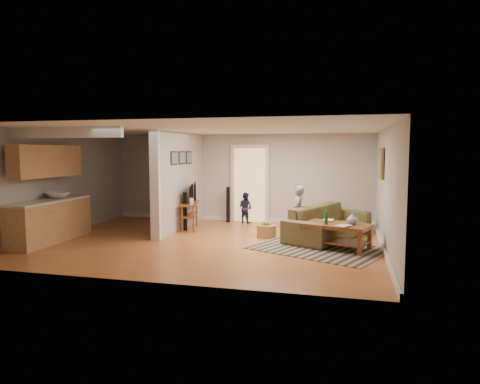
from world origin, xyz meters
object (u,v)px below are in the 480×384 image
object	(u,v)px
toddler	(245,223)
toy_basket	(266,230)
speaker_right	(228,204)
child	(298,238)
coffee_table	(338,229)
speaker_left	(185,211)
tv_console	(190,205)
sofa	(329,238)

from	to	relation	value
toddler	toy_basket	bearing A→B (deg)	141.08
speaker_right	child	world-z (taller)	speaker_right
coffee_table	toddler	distance (m)	3.75
speaker_left	speaker_right	distance (m)	1.66
speaker_left	child	xyz separation A→B (m)	(2.90, -0.33, -0.49)
coffee_table	tv_console	xyz separation A→B (m)	(-3.76, 1.36, 0.22)
speaker_left	toy_basket	xyz separation A→B (m)	(2.18, -0.37, -0.32)
speaker_right	speaker_left	bearing A→B (deg)	-124.47
speaker_left	child	distance (m)	2.96
toy_basket	sofa	bearing A→B (deg)	10.20
coffee_table	speaker_right	size ratio (longest dim) A/B	1.52
child	toddler	xyz separation A→B (m)	(-1.68, 1.83, 0.00)
sofa	child	distance (m)	0.73
coffee_table	tv_console	world-z (taller)	tv_console
toy_basket	tv_console	bearing A→B (deg)	165.14
speaker_left	toddler	world-z (taller)	speaker_left
sofa	toy_basket	xyz separation A→B (m)	(-1.42, -0.26, 0.17)
coffee_table	toddler	size ratio (longest dim) A/B	1.77
toddler	speaker_left	bearing A→B (deg)	74.90
speaker_right	child	xyz separation A→B (m)	(2.18, -1.83, -0.50)
sofa	speaker_left	size ratio (longest dim) A/B	2.64
toy_basket	speaker_left	bearing A→B (deg)	170.32
speaker_left	sofa	bearing A→B (deg)	-20.32
toy_basket	toddler	distance (m)	2.11
sofa	child	world-z (taller)	child
toddler	coffee_table	bearing A→B (deg)	158.28
speaker_left	speaker_right	xyz separation A→B (m)	(0.72, 1.50, 0.01)
sofa	coffee_table	distance (m)	1.16
tv_console	toddler	world-z (taller)	tv_console
sofa	speaker_left	distance (m)	3.64
coffee_table	toddler	xyz separation A→B (m)	(-2.60, 2.67, -0.41)
speaker_right	child	bearing A→B (deg)	-48.71
toddler	speaker_right	bearing A→B (deg)	24.13
speaker_left	toddler	size ratio (longest dim) A/B	1.14
speaker_right	toddler	distance (m)	0.71
child	speaker_right	bearing A→B (deg)	-133.67
coffee_table	child	distance (m)	1.32
tv_console	child	size ratio (longest dim) A/B	0.96
toy_basket	child	size ratio (longest dim) A/B	0.37
tv_console	speaker_right	size ratio (longest dim) A/B	1.17
coffee_table	toddler	bearing A→B (deg)	134.16
speaker_left	toddler	bearing A→B (deg)	32.28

